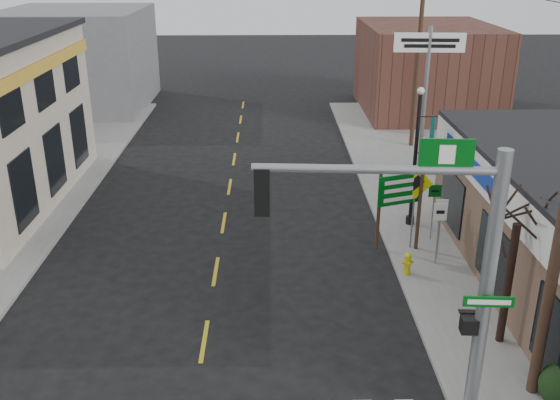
{
  "coord_description": "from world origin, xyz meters",
  "views": [
    {
      "loc": [
        1.84,
        -10.47,
        9.99
      ],
      "look_at": [
        2.14,
        7.39,
        2.8
      ],
      "focal_mm": 40.0,
      "sensor_mm": 36.0,
      "label": 1
    }
  ],
  "objects_px": {
    "traffic_signal_pole": "(450,270)",
    "bare_tree": "(521,201)",
    "fire_hydrant": "(408,262)",
    "utility_pole_far": "(418,61)",
    "guide_sign": "(400,198)",
    "lamp_post": "(418,147)",
    "dance_center_sign": "(428,64)"
  },
  "relations": [
    {
      "from": "fire_hydrant",
      "to": "bare_tree",
      "type": "xyz_separation_m",
      "value": [
        1.75,
        -3.77,
        3.67
      ]
    },
    {
      "from": "dance_center_sign",
      "to": "utility_pole_far",
      "type": "xyz_separation_m",
      "value": [
        0.5,
        4.07,
        -0.56
      ]
    },
    {
      "from": "guide_sign",
      "to": "bare_tree",
      "type": "height_order",
      "value": "bare_tree"
    },
    {
      "from": "fire_hydrant",
      "to": "utility_pole_far",
      "type": "distance_m",
      "value": 15.3
    },
    {
      "from": "fire_hydrant",
      "to": "lamp_post",
      "type": "bearing_deg",
      "value": 76.0
    },
    {
      "from": "utility_pole_far",
      "to": "fire_hydrant",
      "type": "bearing_deg",
      "value": -97.56
    },
    {
      "from": "lamp_post",
      "to": "utility_pole_far",
      "type": "distance_m",
      "value": 10.71
    },
    {
      "from": "bare_tree",
      "to": "utility_pole_far",
      "type": "relative_size",
      "value": 0.59
    },
    {
      "from": "traffic_signal_pole",
      "to": "bare_tree",
      "type": "bearing_deg",
      "value": 54.58
    },
    {
      "from": "lamp_post",
      "to": "utility_pole_far",
      "type": "bearing_deg",
      "value": 97.59
    },
    {
      "from": "traffic_signal_pole",
      "to": "bare_tree",
      "type": "relative_size",
      "value": 1.28
    },
    {
      "from": "fire_hydrant",
      "to": "dance_center_sign",
      "type": "distance_m",
      "value": 11.64
    },
    {
      "from": "dance_center_sign",
      "to": "utility_pole_far",
      "type": "distance_m",
      "value": 4.14
    },
    {
      "from": "guide_sign",
      "to": "fire_hydrant",
      "type": "bearing_deg",
      "value": -109.44
    },
    {
      "from": "fire_hydrant",
      "to": "guide_sign",
      "type": "bearing_deg",
      "value": 90.0
    },
    {
      "from": "bare_tree",
      "to": "utility_pole_far",
      "type": "bearing_deg",
      "value": 85.43
    },
    {
      "from": "guide_sign",
      "to": "dance_center_sign",
      "type": "xyz_separation_m",
      "value": [
        2.7,
        8.49,
        3.13
      ]
    },
    {
      "from": "fire_hydrant",
      "to": "utility_pole_far",
      "type": "xyz_separation_m",
      "value": [
        3.2,
        14.39,
        4.09
      ]
    },
    {
      "from": "lamp_post",
      "to": "traffic_signal_pole",
      "type": "bearing_deg",
      "value": -80.15
    },
    {
      "from": "traffic_signal_pole",
      "to": "bare_tree",
      "type": "height_order",
      "value": "traffic_signal_pole"
    },
    {
      "from": "traffic_signal_pole",
      "to": "lamp_post",
      "type": "height_order",
      "value": "traffic_signal_pole"
    },
    {
      "from": "guide_sign",
      "to": "bare_tree",
      "type": "relative_size",
      "value": 0.58
    },
    {
      "from": "fire_hydrant",
      "to": "bare_tree",
      "type": "height_order",
      "value": "bare_tree"
    },
    {
      "from": "traffic_signal_pole",
      "to": "bare_tree",
      "type": "distance_m",
      "value": 4.19
    },
    {
      "from": "fire_hydrant",
      "to": "dance_center_sign",
      "type": "xyz_separation_m",
      "value": [
        2.7,
        10.32,
        4.65
      ]
    },
    {
      "from": "dance_center_sign",
      "to": "utility_pole_far",
      "type": "height_order",
      "value": "utility_pole_far"
    },
    {
      "from": "lamp_post",
      "to": "dance_center_sign",
      "type": "relative_size",
      "value": 0.79
    },
    {
      "from": "traffic_signal_pole",
      "to": "lamp_post",
      "type": "distance_m",
      "value": 11.23
    },
    {
      "from": "lamp_post",
      "to": "utility_pole_far",
      "type": "height_order",
      "value": "utility_pole_far"
    },
    {
      "from": "traffic_signal_pole",
      "to": "bare_tree",
      "type": "xyz_separation_m",
      "value": [
        2.64,
        3.26,
        0.14
      ]
    },
    {
      "from": "traffic_signal_pole",
      "to": "utility_pole_far",
      "type": "distance_m",
      "value": 21.81
    },
    {
      "from": "guide_sign",
      "to": "lamp_post",
      "type": "height_order",
      "value": "lamp_post"
    }
  ]
}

